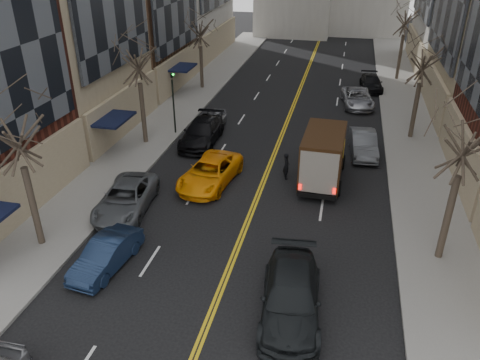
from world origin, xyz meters
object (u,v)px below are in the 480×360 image
(observer_sedan, at_px, (291,297))
(pedestrian, at_px, (286,166))
(taxi, at_px, (210,172))
(ups_truck, at_px, (324,155))

(observer_sedan, distance_m, pedestrian, 10.98)
(taxi, distance_m, pedestrian, 4.43)
(observer_sedan, xyz_separation_m, pedestrian, (-1.69, 10.85, 0.01))
(taxi, bearing_deg, ups_truck, 24.04)
(ups_truck, xyz_separation_m, observer_sedan, (-0.36, -11.06, -0.80))
(observer_sedan, bearing_deg, pedestrian, 93.46)
(observer_sedan, height_order, taxi, observer_sedan)
(observer_sedan, height_order, pedestrian, pedestrian)
(ups_truck, relative_size, observer_sedan, 1.04)
(ups_truck, relative_size, taxi, 1.11)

